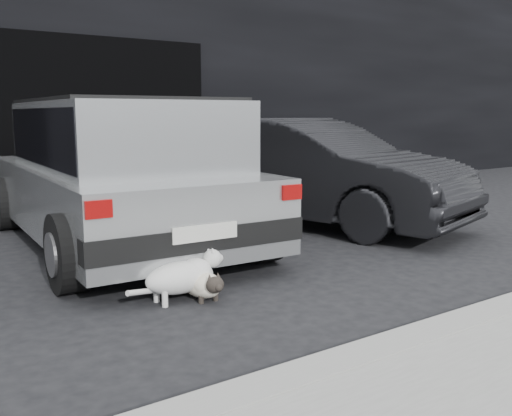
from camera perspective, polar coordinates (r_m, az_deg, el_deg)
ground at (r=5.31m, az=-12.63°, el=-6.51°), size 80.00×80.00×0.00m
building_facade at (r=11.18m, az=-20.27°, el=14.33°), size 34.00×4.00×5.00m
garage_opening at (r=9.20m, az=-16.63°, el=8.20°), size 4.00×0.10×2.60m
curb at (r=3.85m, az=17.77°, el=-11.97°), size 18.00×0.25×0.12m
silver_hatchback at (r=6.36m, az=-13.50°, el=4.02°), size 2.30×4.39×1.59m
second_car at (r=7.51m, az=5.29°, el=3.68°), size 2.58×4.42×1.38m
cat_siamese at (r=4.52m, az=-5.41°, el=-7.59°), size 0.27×0.75×0.26m
cat_white at (r=4.49m, az=-7.14°, el=-6.70°), size 0.86×0.29×0.40m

